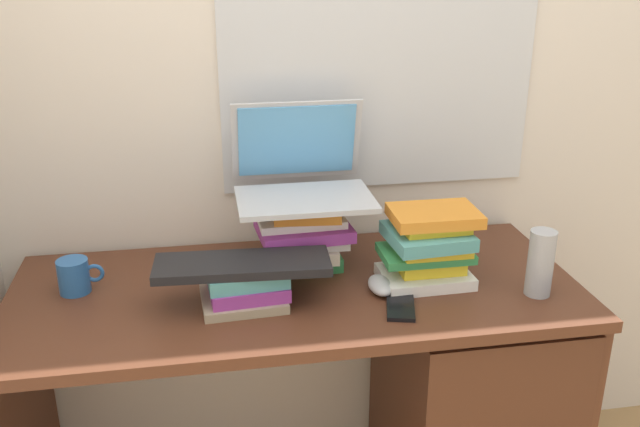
% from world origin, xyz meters
% --- Properties ---
extents(wall_back, '(6.00, 0.06, 2.60)m').
position_xyz_m(wall_back, '(0.00, 0.35, 1.30)').
color(wall_back, silver).
rests_on(wall_back, ground).
extents(desk, '(1.45, 0.62, 0.78)m').
position_xyz_m(desk, '(0.37, -0.02, 0.42)').
color(desk, '#4C2819').
rests_on(desk, ground).
extents(book_stack_tall, '(0.25, 0.21, 0.19)m').
position_xyz_m(book_stack_tall, '(0.04, 0.11, 0.87)').
color(book_stack_tall, '#338C4C').
rests_on(book_stack_tall, desk).
extents(book_stack_keyboard_riser, '(0.22, 0.18, 0.09)m').
position_xyz_m(book_stack_keyboard_riser, '(-0.13, -0.06, 0.82)').
color(book_stack_keyboard_riser, gray).
rests_on(book_stack_keyboard_riser, desk).
extents(book_stack_side, '(0.25, 0.20, 0.19)m').
position_xyz_m(book_stack_side, '(0.34, -0.02, 0.88)').
color(book_stack_side, white).
rests_on(book_stack_side, desk).
extents(laptop, '(0.36, 0.30, 0.24)m').
position_xyz_m(laptop, '(0.04, 0.17, 1.02)').
color(laptop, '#B7BABF').
rests_on(laptop, book_stack_tall).
extents(keyboard, '(0.43, 0.16, 0.02)m').
position_xyz_m(keyboard, '(-0.14, -0.07, 0.88)').
color(keyboard, black).
rests_on(keyboard, book_stack_keyboard_riser).
extents(computer_mouse, '(0.06, 0.10, 0.04)m').
position_xyz_m(computer_mouse, '(0.20, -0.07, 0.80)').
color(computer_mouse, '#A5A8AD').
rests_on(computer_mouse, desk).
extents(mug, '(0.11, 0.08, 0.09)m').
position_xyz_m(mug, '(-0.55, 0.06, 0.82)').
color(mug, '#265999').
rests_on(mug, desk).
extents(water_bottle, '(0.06, 0.06, 0.17)m').
position_xyz_m(water_bottle, '(0.59, -0.14, 0.86)').
color(water_bottle, '#999EA5').
rests_on(water_bottle, desk).
extents(cell_phone, '(0.10, 0.15, 0.01)m').
position_xyz_m(cell_phone, '(0.23, -0.16, 0.78)').
color(cell_phone, black).
rests_on(cell_phone, desk).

